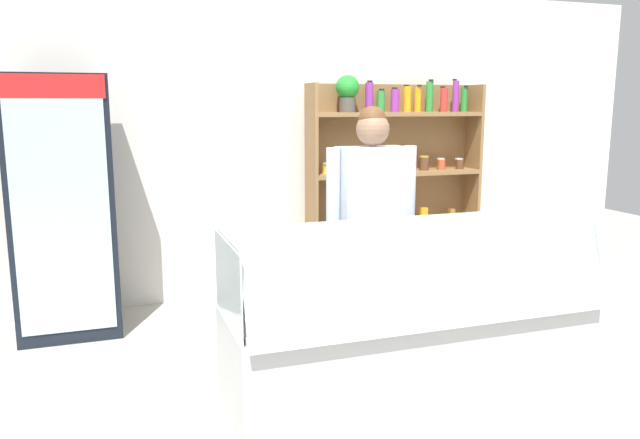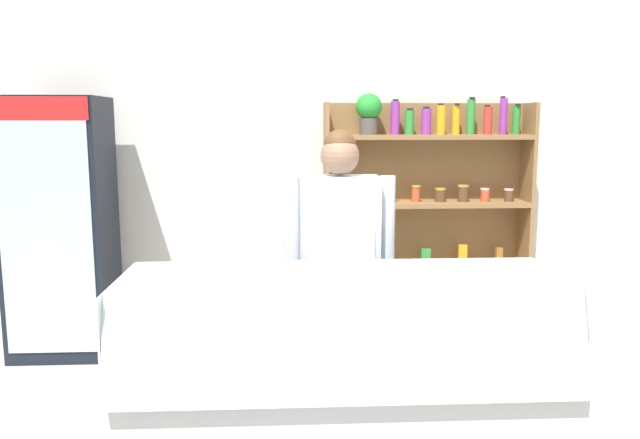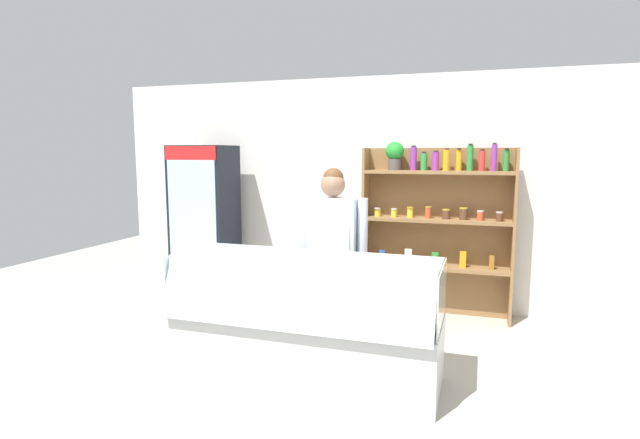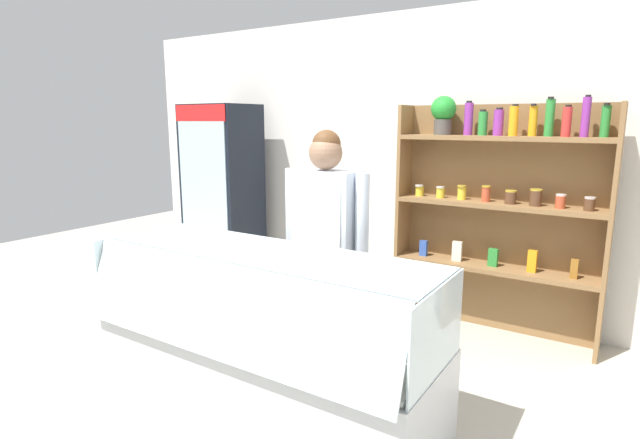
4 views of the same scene
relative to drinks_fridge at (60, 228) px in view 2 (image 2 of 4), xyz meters
name	(u,v)px [view 2 (image 2 of 4)]	position (x,y,z in m)	size (l,w,h in m)	color
back_wall	(332,168)	(2.04, 0.53, 0.40)	(6.80, 0.10, 2.70)	white
drinks_fridge	(60,228)	(0.00, 0.00, 0.00)	(0.71, 0.56, 1.91)	black
shelving_unit	(423,203)	(2.75, 0.25, 0.13)	(1.62, 0.29, 1.94)	olive
deli_display_case	(341,411)	(1.93, -1.73, -0.64)	(2.13, 0.79, 1.01)	silver
shop_clerk	(340,248)	(1.97, -1.09, 0.05)	(0.64, 0.25, 1.69)	#4C4233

